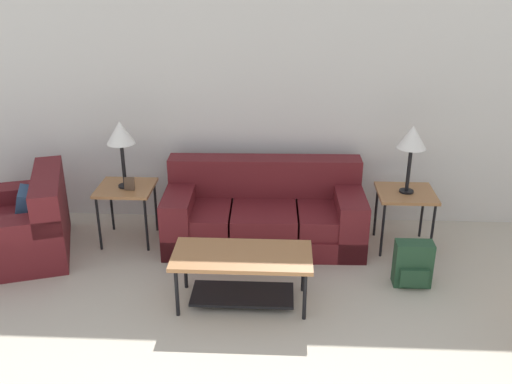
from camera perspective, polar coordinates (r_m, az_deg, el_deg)
name	(u,v)px	position (r m, az deg, el deg)	size (l,w,h in m)	color
wall_back	(268,104)	(6.02, 1.20, 8.81)	(8.87, 0.06, 2.60)	silver
couch	(264,215)	(5.81, 0.82, -2.27)	(2.00, 0.92, 0.82)	maroon
armchair	(18,228)	(6.04, -22.68, -3.30)	(1.31, 1.38, 0.80)	maroon
coffee_table	(242,267)	(4.79, -1.39, -7.51)	(1.16, 0.54, 0.47)	#A87042
side_table_left	(126,192)	(5.88, -12.87, -0.01)	(0.56, 0.52, 0.60)	#A87042
side_table_right	(406,198)	(5.80, 14.74, -0.54)	(0.56, 0.52, 0.60)	#A87042
table_lamp_left	(120,135)	(5.68, -13.41, 5.61)	(0.28, 0.28, 0.68)	black
table_lamp_right	(412,139)	(5.59, 15.36, 5.14)	(0.28, 0.28, 0.68)	black
backpack	(413,265)	(5.30, 15.42, -7.01)	(0.33, 0.24, 0.42)	#23472D
picture_frame	(129,184)	(5.75, -12.55, 0.82)	(0.10, 0.04, 0.13)	#4C3828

